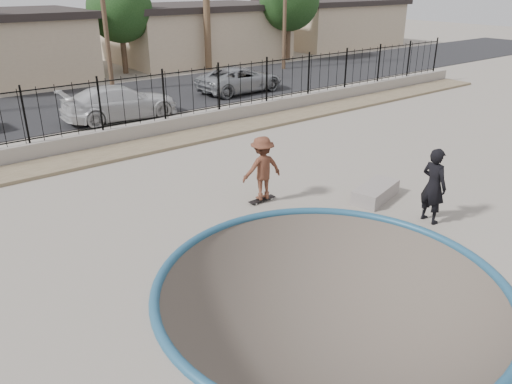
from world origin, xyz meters
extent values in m
cube|color=gray|center=(0.00, 12.00, -1.10)|extent=(120.00, 120.00, 2.20)
torus|color=#225171|center=(0.00, -1.00, 0.00)|extent=(7.04, 7.04, 0.20)
cube|color=#8A7A5A|center=(0.00, 9.20, 0.06)|extent=(42.00, 1.60, 0.11)
cube|color=gray|center=(0.00, 10.30, 0.30)|extent=(42.00, 0.45, 0.60)
cube|color=black|center=(0.00, 10.30, 0.72)|extent=(40.00, 0.04, 0.03)
cube|color=black|center=(0.00, 10.30, 2.30)|extent=(40.00, 0.04, 0.04)
cube|color=black|center=(0.00, 17.00, 0.02)|extent=(90.00, 8.00, 0.04)
cube|color=tan|center=(14.00, 26.50, 1.75)|extent=(12.00, 8.00, 3.50)
cube|color=#2A2422|center=(14.00, 26.50, 3.70)|extent=(12.60, 8.60, 0.40)
cube|color=tan|center=(28.00, 26.50, 1.75)|extent=(11.00, 8.00, 3.50)
cube|color=#2A2422|center=(28.00, 26.50, 3.70)|extent=(11.60, 8.60, 0.40)
cylinder|color=#473323|center=(7.00, 24.00, 1.38)|extent=(0.34, 0.34, 2.75)
sphere|color=#143311|center=(7.00, 24.00, 3.85)|extent=(3.96, 3.96, 3.96)
cylinder|color=#473323|center=(19.00, 22.00, 1.50)|extent=(0.34, 0.34, 3.00)
sphere|color=#143311|center=(19.00, 22.00, 4.20)|extent=(4.32, 4.32, 4.32)
imported|color=brown|center=(1.45, 3.00, 0.86)|extent=(1.20, 0.81, 1.72)
cube|color=black|center=(1.45, 3.00, 0.06)|extent=(0.82, 0.23, 0.02)
cylinder|color=silver|center=(1.18, 2.92, 0.03)|extent=(0.05, 0.03, 0.05)
cylinder|color=silver|center=(1.18, 3.07, 0.03)|extent=(0.05, 0.03, 0.05)
cylinder|color=silver|center=(1.73, 2.93, 0.03)|extent=(0.05, 0.03, 0.05)
cylinder|color=silver|center=(1.72, 3.08, 0.03)|extent=(0.05, 0.03, 0.05)
imported|color=black|center=(4.00, -0.47, 0.95)|extent=(0.51, 0.73, 1.89)
cube|color=gray|center=(4.00, 1.22, 0.20)|extent=(1.73, 1.09, 0.40)
imported|color=silver|center=(2.03, 13.40, 0.74)|extent=(4.98, 2.25, 1.41)
imported|color=gray|center=(9.32, 14.74, 0.70)|extent=(4.85, 2.41, 1.32)
camera|label=1|loc=(-6.24, -6.64, 5.55)|focal=35.00mm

